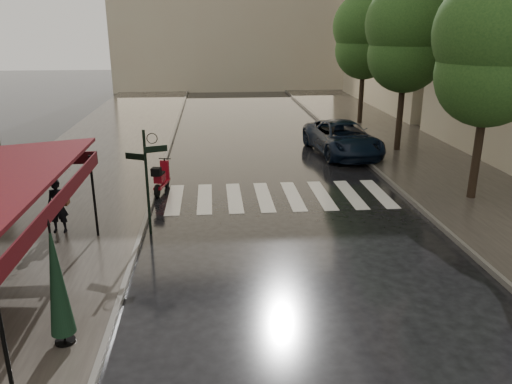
{
  "coord_description": "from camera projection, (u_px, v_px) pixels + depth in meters",
  "views": [
    {
      "loc": [
        0.68,
        -10.69,
        5.83
      ],
      "look_at": [
        1.85,
        2.42,
        1.4
      ],
      "focal_mm": 35.0,
      "sensor_mm": 36.0,
      "label": 1
    }
  ],
  "objects": [
    {
      "name": "scooter",
      "position": [
        161.0,
        179.0,
        18.05
      ],
      "size": [
        0.63,
        1.71,
        1.13
      ],
      "rotation": [
        0.0,
        0.0,
        -0.19
      ],
      "color": "black",
      "rests_on": "ground"
    },
    {
      "name": "tree_near",
      "position": [
        493.0,
        41.0,
        15.72
      ],
      "size": [
        3.8,
        3.8,
        7.99
      ],
      "color": "black",
      "rests_on": "sidewalk_far"
    },
    {
      "name": "parked_car",
      "position": [
        342.0,
        138.0,
        23.43
      ],
      "size": [
        3.11,
        5.71,
        1.52
      ],
      "primitive_type": "imported",
      "rotation": [
        0.0,
        0.0,
        0.11
      ],
      "color": "black",
      "rests_on": "ground"
    },
    {
      "name": "signpost",
      "position": [
        147.0,
        174.0,
        14.04
      ],
      "size": [
        1.17,
        0.29,
        3.1
      ],
      "color": "black",
      "rests_on": "ground"
    },
    {
      "name": "crosswalk",
      "position": [
        279.0,
        196.0,
        17.8
      ],
      "size": [
        7.85,
        3.2,
        0.01
      ],
      "color": "silver",
      "rests_on": "ground"
    },
    {
      "name": "parasol_back",
      "position": [
        57.0,
        280.0,
        9.02
      ],
      "size": [
        0.46,
        0.46,
        2.45
      ],
      "color": "black",
      "rests_on": "sidewalk_near"
    },
    {
      "name": "pedestrian_with_umbrella",
      "position": [
        54.0,
        179.0,
        13.98
      ],
      "size": [
        0.98,
        1.0,
        2.41
      ],
      "rotation": [
        0.0,
        0.0,
        -0.05
      ],
      "color": "black",
      "rests_on": "sidewalk_near"
    },
    {
      "name": "sidewalk_near",
      "position": [
        100.0,
        157.0,
        22.82
      ],
      "size": [
        6.0,
        60.0,
        0.12
      ],
      "primitive_type": "cube",
      "color": "#38332D",
      "rests_on": "ground"
    },
    {
      "name": "tree_far",
      "position": [
        365.0,
        31.0,
        28.9
      ],
      "size": [
        3.8,
        3.8,
        8.16
      ],
      "color": "black",
      "rests_on": "sidewalk_far"
    },
    {
      "name": "sidewalk_far",
      "position": [
        412.0,
        150.0,
        24.06
      ],
      "size": [
        5.5,
        60.0,
        0.12
      ],
      "primitive_type": "cube",
      "color": "#38332D",
      "rests_on": "ground"
    },
    {
      "name": "curb_far",
      "position": [
        355.0,
        151.0,
        23.82
      ],
      "size": [
        0.12,
        60.0,
        0.16
      ],
      "primitive_type": "cube",
      "color": "#595651",
      "rests_on": "ground"
    },
    {
      "name": "tree_mid",
      "position": [
        408.0,
        30.0,
        22.23
      ],
      "size": [
        3.8,
        3.8,
        8.34
      ],
      "color": "black",
      "rests_on": "sidewalk_far"
    },
    {
      "name": "curb_near",
      "position": [
        167.0,
        155.0,
        23.07
      ],
      "size": [
        0.12,
        60.0,
        0.16
      ],
      "primitive_type": "cube",
      "color": "#595651",
      "rests_on": "ground"
    },
    {
      "name": "ground",
      "position": [
        188.0,
        282.0,
        11.89
      ],
      "size": [
        120.0,
        120.0,
        0.0
      ],
      "primitive_type": "plane",
      "color": "black",
      "rests_on": "ground"
    }
  ]
}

